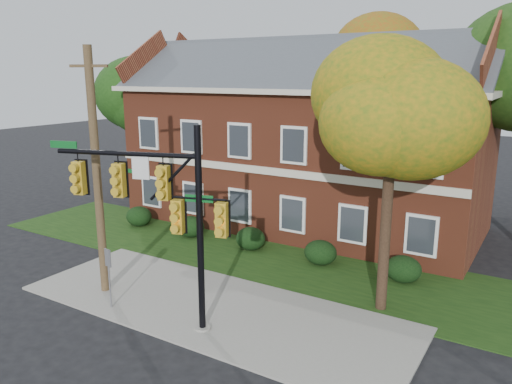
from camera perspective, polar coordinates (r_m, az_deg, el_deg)
The scene contains 15 objects.
ground at distance 17.08m, azimuth -7.12°, elevation -14.30°, with size 120.00×120.00×0.00m, color black.
sidewalk at distance 17.77m, azimuth -5.07°, elevation -12.95°, with size 14.00×5.00×0.08m, color gray.
grass_strip at distance 21.63m, azimuth 2.91°, elevation -8.01°, with size 30.00×6.00×0.04m, color #193811.
apartment_building at distance 26.51m, azimuth 5.44°, elevation 7.01°, with size 18.80×8.80×9.74m.
hedge_far_left at distance 27.19m, azimuth -13.23°, elevation -2.72°, with size 1.40×1.26×1.05m, color black.
hedge_left at distance 24.93m, azimuth -7.47°, elevation -3.95°, with size 1.40×1.26×1.05m, color black.
hedge_center at distance 22.98m, azimuth -0.63°, elevation -5.35°, with size 1.40×1.26×1.05m, color black.
hedge_right at distance 21.43m, azimuth 7.38°, elevation -6.88°, with size 1.40×1.26×1.05m, color black.
hedge_far_right at distance 20.36m, azimuth 16.48°, elevation -8.45°, with size 1.40×1.26×1.05m, color black.
tree_near_right at distance 16.22m, azimuth 15.99°, elevation 8.50°, with size 4.50×4.25×8.58m.
tree_left_rear at distance 31.06m, azimuth -12.07°, elevation 10.85°, with size 5.40×5.10×8.88m.
tree_far_rear at distance 33.14m, azimuth 13.97°, elevation 14.64°, with size 6.84×6.46×11.52m.
traffic_signal at distance 15.35m, azimuth -10.56°, elevation -1.51°, with size 5.60×1.85×6.48m.
utility_pole at distance 18.40m, azimuth -17.74°, elevation 2.03°, with size 1.33×0.56×8.84m.
sign_post at distance 17.73m, azimuth -16.49°, elevation -8.43°, with size 0.32×0.09×2.19m.
Camera 1 is at (9.60, -11.71, 7.92)m, focal length 35.00 mm.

